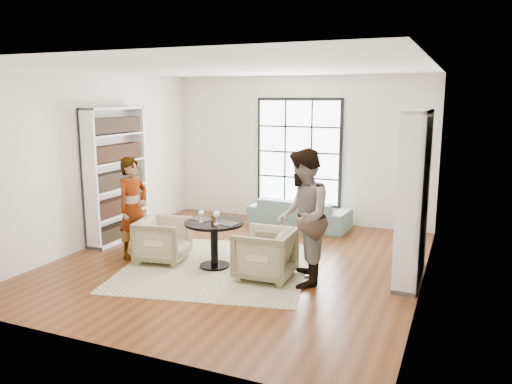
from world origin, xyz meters
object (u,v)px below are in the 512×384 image
at_px(sofa, 299,213).
at_px(armchair_left, 163,240).
at_px(wine_glass_right, 216,215).
at_px(flower_centerpiece, 215,215).
at_px(person_left, 133,208).
at_px(person_right, 302,218).
at_px(pedestal_table, 214,234).
at_px(armchair_right, 265,254).
at_px(wine_glass_left, 201,213).

height_order(sofa, armchair_left, armchair_left).
xyz_separation_m(wine_glass_right, flower_centerpiece, (-0.11, 0.16, -0.06)).
distance_m(sofa, flower_centerpiece, 2.86).
height_order(sofa, person_left, person_left).
height_order(armchair_left, flower_centerpiece, flower_centerpiece).
distance_m(person_right, wine_glass_right, 1.32).
distance_m(pedestal_table, person_left, 1.47).
bearing_deg(armchair_left, armchair_right, -103.63).
height_order(person_right, flower_centerpiece, person_right).
xyz_separation_m(pedestal_table, wine_glass_left, (-0.17, -0.09, 0.33)).
distance_m(armchair_right, wine_glass_left, 1.17).
distance_m(person_left, wine_glass_left, 1.26).
bearing_deg(pedestal_table, person_right, -5.14).
relative_size(person_left, wine_glass_left, 8.97).
bearing_deg(person_right, sofa, -176.90).
distance_m(pedestal_table, flower_centerpiece, 0.29).
distance_m(sofa, armchair_right, 2.97).
height_order(armchair_left, person_right, person_right).
bearing_deg(flower_centerpiece, person_left, -176.81).
bearing_deg(pedestal_table, sofa, 80.99).
bearing_deg(wine_glass_left, pedestal_table, 26.45).
bearing_deg(pedestal_table, flower_centerpiece, 94.43).
bearing_deg(armchair_right, sofa, -173.56).
distance_m(person_left, wine_glass_right, 1.55).
bearing_deg(wine_glass_left, person_right, -1.50).
bearing_deg(sofa, person_left, 61.38).
relative_size(person_right, flower_centerpiece, 9.92).
relative_size(person_left, wine_glass_right, 7.83).
relative_size(armchair_left, flower_centerpiece, 3.98).
bearing_deg(flower_centerpiece, armchair_right, -9.86).
height_order(sofa, wine_glass_left, wine_glass_left).
xyz_separation_m(armchair_right, person_right, (0.55, 0.00, 0.59)).
bearing_deg(flower_centerpiece, sofa, 80.88).
bearing_deg(armchair_right, pedestal_table, -100.39).
xyz_separation_m(pedestal_table, sofa, (0.44, 2.80, -0.23)).
bearing_deg(pedestal_table, armchair_right, -8.30).
xyz_separation_m(wine_glass_left, flower_centerpiece, (0.17, 0.11, -0.04)).
bearing_deg(person_right, pedestal_table, -110.69).
relative_size(pedestal_table, flower_centerpiece, 4.72).
bearing_deg(armchair_right, armchair_left, -94.49).
height_order(armchair_right, person_right, person_right).
bearing_deg(person_right, wine_glass_left, -107.05).
xyz_separation_m(sofa, wine_glass_right, (-0.33, -2.94, 0.58)).
relative_size(armchair_right, wine_glass_left, 4.36).
relative_size(wine_glass_left, wine_glass_right, 0.87).
relative_size(armchair_left, wine_glass_right, 3.63).
relative_size(person_left, person_right, 0.87).
xyz_separation_m(person_right, wine_glass_left, (-1.61, 0.04, -0.10)).
xyz_separation_m(pedestal_table, flower_centerpiece, (-0.00, 0.03, 0.29)).
distance_m(person_left, flower_centerpiece, 1.44).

